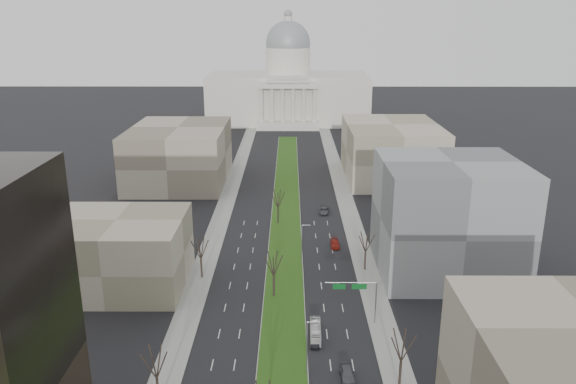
{
  "coord_description": "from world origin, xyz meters",
  "views": [
    {
      "loc": [
        1.18,
        -17.91,
        52.09
      ],
      "look_at": [
        0.62,
        115.1,
        10.25
      ],
      "focal_mm": 35.0,
      "sensor_mm": 36.0,
      "label": 1
    }
  ],
  "objects_px": {
    "car_red": "(335,244)",
    "box_van": "(316,331)",
    "car_grey_far": "(324,211)",
    "car_grey_near": "(347,373)",
    "car_black": "(316,340)"
  },
  "relations": [
    {
      "from": "car_black",
      "to": "box_van",
      "type": "relative_size",
      "value": 0.55
    },
    {
      "from": "car_grey_near",
      "to": "car_black",
      "type": "bearing_deg",
      "value": 111.79
    },
    {
      "from": "car_grey_near",
      "to": "car_black",
      "type": "distance_m",
      "value": 10.24
    },
    {
      "from": "car_black",
      "to": "car_grey_far",
      "type": "relative_size",
      "value": 0.77
    },
    {
      "from": "car_red",
      "to": "car_black",
      "type": "bearing_deg",
      "value": -98.46
    },
    {
      "from": "car_grey_near",
      "to": "car_red",
      "type": "xyz_separation_m",
      "value": [
        2.02,
        50.5,
        -0.12
      ]
    },
    {
      "from": "car_black",
      "to": "car_red",
      "type": "relative_size",
      "value": 0.84
    },
    {
      "from": "car_grey_far",
      "to": "car_red",
      "type": "bearing_deg",
      "value": -79.07
    },
    {
      "from": "car_grey_near",
      "to": "car_red",
      "type": "height_order",
      "value": "car_grey_near"
    },
    {
      "from": "car_red",
      "to": "box_van",
      "type": "distance_m",
      "value": 39.56
    },
    {
      "from": "box_van",
      "to": "car_grey_near",
      "type": "bearing_deg",
      "value": -68.25
    },
    {
      "from": "car_red",
      "to": "car_grey_far",
      "type": "bearing_deg",
      "value": 93.25
    },
    {
      "from": "car_grey_far",
      "to": "car_black",
      "type": "bearing_deg",
      "value": -86.56
    },
    {
      "from": "car_grey_near",
      "to": "box_van",
      "type": "height_order",
      "value": "box_van"
    },
    {
      "from": "car_black",
      "to": "car_red",
      "type": "distance_m",
      "value": 41.71
    }
  ]
}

